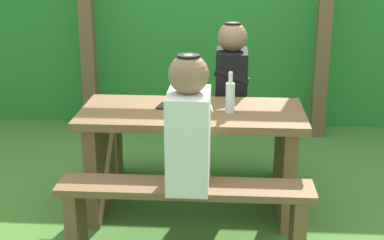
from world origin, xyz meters
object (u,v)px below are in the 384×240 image
bench_near (185,206)px  bench_far (197,136)px  picnic_table (192,143)px  bottle_left (230,97)px  drinking_glass (197,110)px  person_black_coat (232,77)px  person_white_shirt (189,127)px  cell_phone (164,106)px

bench_near → bench_far: bearing=90.0°
picnic_table → bench_far: 0.59m
picnic_table → bottle_left: (0.24, -0.04, 0.33)m
drinking_glass → bench_near: bearing=-95.1°
bench_near → person_black_coat: (0.25, 1.13, 0.46)m
bench_far → bottle_left: bottle_left is taller
bench_far → person_white_shirt: bearing=-89.0°
bench_near → bottle_left: bottle_left is taller
person_white_shirt → picnic_table: bearing=92.0°
picnic_table → bench_near: size_ratio=1.00×
person_white_shirt → bottle_left: 0.57m
bench_far → cell_phone: size_ratio=10.00×
bench_near → person_black_coat: size_ratio=1.95×
picnic_table → person_black_coat: bearing=66.5°
cell_phone → person_white_shirt: bearing=-61.5°
drinking_glass → bottle_left: bottle_left is taller
picnic_table → person_white_shirt: (0.02, -0.57, 0.31)m
person_white_shirt → person_black_coat: same height
cell_phone → bottle_left: bearing=-2.7°
person_black_coat → bench_near: bearing=-102.3°
picnic_table → cell_phone: cell_phone is taller
person_white_shirt → person_black_coat: size_ratio=1.00×
bench_far → person_white_shirt: size_ratio=1.95×
drinking_glass → cell_phone: (-0.22, 0.18, -0.04)m
bench_far → person_white_shirt: person_white_shirt is taller
bottle_left → cell_phone: bottle_left is taller
bench_far → drinking_glass: 0.81m
bench_far → bench_near: bearing=-90.0°
bench_near → cell_phone: cell_phone is taller
drinking_glass → bottle_left: (0.20, 0.09, 0.06)m
picnic_table → bottle_left: 0.41m
drinking_glass → bottle_left: bearing=23.4°
person_white_shirt → person_black_coat: 1.15m
person_black_coat → cell_phone: person_black_coat is taller
bench_near → bottle_left: size_ratio=5.45×
bottle_left → cell_phone: 0.44m
bottle_left → person_white_shirt: bearing=-112.4°
picnic_table → person_black_coat: (0.25, 0.57, 0.31)m
drinking_glass → cell_phone: 0.29m
bottle_left → person_black_coat: bearing=89.1°
person_white_shirt → bottle_left: (0.22, 0.53, 0.02)m
bench_near → bottle_left: bearing=65.9°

